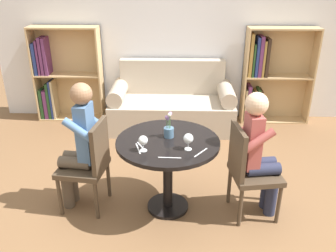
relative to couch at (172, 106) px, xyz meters
name	(u,v)px	position (x,y,z in m)	size (l,w,h in m)	color
ground_plane	(168,207)	(0.00, -1.92, -0.31)	(16.00, 16.00, 0.00)	brown
back_wall	(173,27)	(0.00, 0.42, 1.04)	(5.20, 0.05, 2.70)	silver
round_table	(168,155)	(0.00, -1.92, 0.28)	(0.94, 0.94, 0.74)	black
couch	(172,106)	(0.00, 0.00, 0.00)	(1.74, 0.80, 0.92)	#B7A893
bookshelf_left	(60,77)	(-1.66, 0.27, 0.34)	(0.98, 0.28, 1.39)	tan
bookshelf_right	(267,77)	(1.38, 0.27, 0.37)	(0.98, 0.28, 1.39)	tan
chair_left	(90,162)	(-0.73, -1.92, 0.18)	(0.47, 0.47, 0.90)	#473828
chair_right	(248,168)	(0.73, -1.98, 0.18)	(0.48, 0.48, 0.90)	#473828
person_left	(79,145)	(-0.82, -1.90, 0.35)	(0.44, 0.37, 1.26)	brown
person_right	(260,152)	(0.82, -1.96, 0.33)	(0.45, 0.38, 1.21)	#282D47
wine_glass_left	(143,141)	(-0.20, -2.12, 0.52)	(0.08, 0.08, 0.14)	white
wine_glass_right	(188,139)	(0.18, -2.08, 0.52)	(0.09, 0.09, 0.15)	white
flower_vase	(169,129)	(0.01, -1.85, 0.51)	(0.09, 0.09, 0.25)	slate
knife_left_setting	(201,153)	(0.28, -2.14, 0.43)	(0.12, 0.16, 0.00)	silver
fork_left_setting	(141,147)	(-0.22, -2.05, 0.43)	(0.10, 0.17, 0.00)	silver
knife_right_setting	(138,149)	(-0.25, -2.09, 0.43)	(0.07, 0.19, 0.00)	silver
fork_right_setting	(170,158)	(0.02, -2.23, 0.43)	(0.19, 0.02, 0.00)	silver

